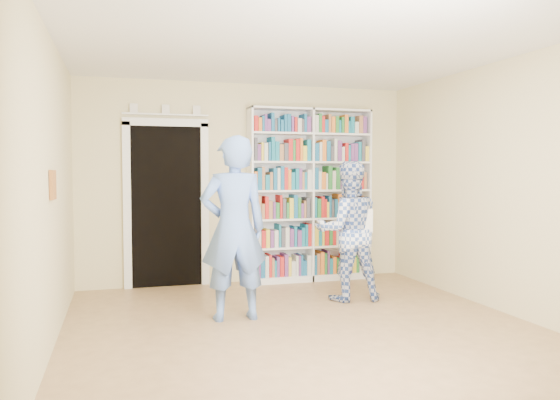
% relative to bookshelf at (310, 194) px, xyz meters
% --- Properties ---
extents(floor, '(5.00, 5.00, 0.00)m').
position_rel_bookshelf_xyz_m(floor, '(-0.84, -2.34, -1.20)').
color(floor, olive).
rests_on(floor, ground).
extents(ceiling, '(5.00, 5.00, 0.00)m').
position_rel_bookshelf_xyz_m(ceiling, '(-0.84, -2.34, 1.50)').
color(ceiling, white).
rests_on(ceiling, wall_back).
extents(wall_back, '(4.50, 0.00, 4.50)m').
position_rel_bookshelf_xyz_m(wall_back, '(-0.84, 0.16, 0.15)').
color(wall_back, beige).
rests_on(wall_back, floor).
extents(wall_left, '(0.00, 5.00, 5.00)m').
position_rel_bookshelf_xyz_m(wall_left, '(-3.09, -2.34, 0.15)').
color(wall_left, beige).
rests_on(wall_left, floor).
extents(wall_right, '(0.00, 5.00, 5.00)m').
position_rel_bookshelf_xyz_m(wall_right, '(1.41, -2.34, 0.15)').
color(wall_right, beige).
rests_on(wall_right, floor).
extents(bookshelf, '(1.73, 0.32, 2.37)m').
position_rel_bookshelf_xyz_m(bookshelf, '(0.00, 0.00, 0.00)').
color(bookshelf, white).
rests_on(bookshelf, floor).
extents(doorway, '(1.10, 0.08, 2.43)m').
position_rel_bookshelf_xyz_m(doorway, '(-1.94, 0.13, -0.02)').
color(doorway, black).
rests_on(doorway, floor).
extents(wall_art, '(0.03, 0.25, 0.25)m').
position_rel_bookshelf_xyz_m(wall_art, '(-3.07, -2.14, 0.20)').
color(wall_art, brown).
rests_on(wall_art, wall_left).
extents(man_blue, '(0.69, 0.45, 1.87)m').
position_rel_bookshelf_xyz_m(man_blue, '(-1.42, -1.70, -0.26)').
color(man_blue, '#628ADA').
rests_on(man_blue, floor).
extents(man_plaid, '(0.87, 0.72, 1.63)m').
position_rel_bookshelf_xyz_m(man_plaid, '(0.04, -1.23, -0.38)').
color(man_plaid, '#3453A0').
rests_on(man_plaid, floor).
extents(paper_sheet, '(0.20, 0.01, 0.28)m').
position_rel_bookshelf_xyz_m(paper_sheet, '(0.17, -1.43, -0.26)').
color(paper_sheet, white).
rests_on(paper_sheet, man_plaid).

